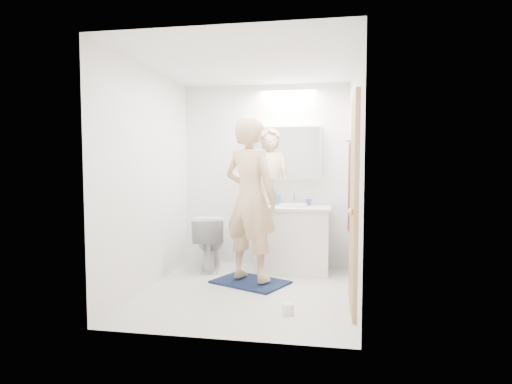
% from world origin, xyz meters
% --- Properties ---
extents(floor, '(2.50, 2.50, 0.00)m').
position_xyz_m(floor, '(0.00, 0.00, 0.00)').
color(floor, silver).
rests_on(floor, ground).
extents(ceiling, '(2.50, 2.50, 0.00)m').
position_xyz_m(ceiling, '(0.00, 0.00, 2.40)').
color(ceiling, white).
rests_on(ceiling, floor).
extents(wall_back, '(2.50, 0.00, 2.50)m').
position_xyz_m(wall_back, '(0.00, 1.25, 1.20)').
color(wall_back, white).
rests_on(wall_back, floor).
extents(wall_front, '(2.50, 0.00, 2.50)m').
position_xyz_m(wall_front, '(0.00, -1.25, 1.20)').
color(wall_front, white).
rests_on(wall_front, floor).
extents(wall_left, '(0.00, 2.50, 2.50)m').
position_xyz_m(wall_left, '(-1.10, 0.00, 1.20)').
color(wall_left, white).
rests_on(wall_left, floor).
extents(wall_right, '(0.00, 2.50, 2.50)m').
position_xyz_m(wall_right, '(1.10, 0.00, 1.20)').
color(wall_right, white).
rests_on(wall_right, floor).
extents(vanity_cabinet, '(0.90, 0.55, 0.78)m').
position_xyz_m(vanity_cabinet, '(0.40, 0.96, 0.39)').
color(vanity_cabinet, white).
rests_on(vanity_cabinet, floor).
extents(countertop, '(0.95, 0.58, 0.04)m').
position_xyz_m(countertop, '(0.40, 0.96, 0.80)').
color(countertop, white).
rests_on(countertop, vanity_cabinet).
extents(sink_basin, '(0.36, 0.36, 0.03)m').
position_xyz_m(sink_basin, '(0.40, 0.99, 0.84)').
color(sink_basin, white).
rests_on(sink_basin, countertop).
extents(faucet, '(0.02, 0.02, 0.16)m').
position_xyz_m(faucet, '(0.40, 1.19, 0.90)').
color(faucet, '#BCBCC1').
rests_on(faucet, countertop).
extents(medicine_cabinet, '(0.88, 0.14, 0.70)m').
position_xyz_m(medicine_cabinet, '(0.30, 1.18, 1.50)').
color(medicine_cabinet, white).
rests_on(medicine_cabinet, wall_back).
extents(mirror_panel, '(0.84, 0.01, 0.66)m').
position_xyz_m(mirror_panel, '(0.30, 1.10, 1.50)').
color(mirror_panel, silver).
rests_on(mirror_panel, medicine_cabinet).
extents(toilet, '(0.53, 0.76, 0.71)m').
position_xyz_m(toilet, '(-0.66, 0.85, 0.36)').
color(toilet, silver).
rests_on(toilet, floor).
extents(bath_rug, '(0.96, 0.84, 0.02)m').
position_xyz_m(bath_rug, '(-0.03, 0.31, 0.01)').
color(bath_rug, '#121F38').
rests_on(bath_rug, floor).
extents(person, '(0.80, 0.68, 1.85)m').
position_xyz_m(person, '(-0.03, 0.31, 0.97)').
color(person, tan).
rests_on(person, bath_rug).
extents(door, '(0.04, 0.80, 2.00)m').
position_xyz_m(door, '(1.08, -0.35, 1.00)').
color(door, tan).
rests_on(door, wall_right).
extents(door_knob, '(0.06, 0.06, 0.06)m').
position_xyz_m(door_knob, '(1.04, -0.65, 0.95)').
color(door_knob, gold).
rests_on(door_knob, door).
extents(towel, '(0.02, 0.42, 1.00)m').
position_xyz_m(towel, '(1.08, 0.55, 1.10)').
color(towel, black).
rests_on(towel, wall_right).
extents(towel_hook, '(0.07, 0.02, 0.02)m').
position_xyz_m(towel_hook, '(1.07, 0.55, 1.62)').
color(towel_hook, silver).
rests_on(towel_hook, wall_right).
extents(soap_bottle_a, '(0.12, 0.12, 0.22)m').
position_xyz_m(soap_bottle_a, '(0.05, 1.11, 0.93)').
color(soap_bottle_a, '#C2C17D').
rests_on(soap_bottle_a, countertop).
extents(soap_bottle_b, '(0.11, 0.11, 0.18)m').
position_xyz_m(soap_bottle_b, '(0.17, 1.15, 0.91)').
color(soap_bottle_b, '#4F7CAA').
rests_on(soap_bottle_b, countertop).
extents(toothbrush_cup, '(0.09, 0.09, 0.08)m').
position_xyz_m(toothbrush_cup, '(0.59, 1.12, 0.86)').
color(toothbrush_cup, '#3D50B7').
rests_on(toothbrush_cup, countertop).
extents(toilet_paper_roll, '(0.11, 0.11, 0.10)m').
position_xyz_m(toilet_paper_roll, '(0.49, -0.61, 0.05)').
color(toilet_paper_roll, white).
rests_on(toilet_paper_roll, floor).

